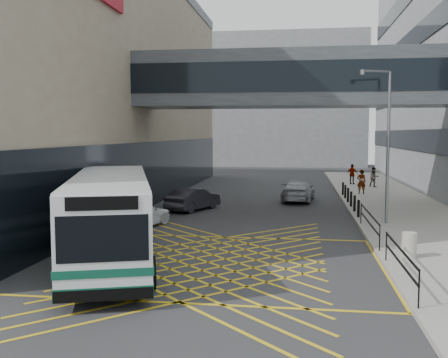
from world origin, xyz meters
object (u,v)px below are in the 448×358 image
at_px(bus, 111,215).
at_px(litter_bin, 409,245).
at_px(street_lamp, 385,137).
at_px(pedestrian_c, 352,174).
at_px(pedestrian_b, 374,177).
at_px(pedestrian_a, 361,182).
at_px(car_white, 138,214).
at_px(car_dark, 193,199).
at_px(car_silver, 298,190).

relative_size(bus, litter_bin, 12.53).
xyz_separation_m(street_lamp, pedestrian_c, (0.46, 19.89, -3.32)).
xyz_separation_m(bus, litter_bin, (10.44, 1.41, -1.04)).
height_order(street_lamp, pedestrian_c, street_lamp).
height_order(street_lamp, pedestrian_b, street_lamp).
bearing_deg(pedestrian_a, car_white, 47.14).
bearing_deg(car_dark, litter_bin, 153.81).
distance_m(bus, pedestrian_c, 30.46).
height_order(litter_bin, pedestrian_c, pedestrian_c).
bearing_deg(bus, car_dark, 69.74).
xyz_separation_m(car_white, litter_bin, (11.53, -5.10, -0.08)).
relative_size(bus, pedestrian_a, 6.37).
bearing_deg(pedestrian_b, pedestrian_c, 115.95).
relative_size(bus, street_lamp, 1.52).
bearing_deg(litter_bin, bus, -172.29).
height_order(car_silver, litter_bin, car_silver).
height_order(car_dark, street_lamp, street_lamp).
relative_size(litter_bin, pedestrian_c, 0.52).
relative_size(car_dark, pedestrian_a, 2.44).
relative_size(car_dark, pedestrian_b, 2.65).
relative_size(car_dark, pedestrian_c, 2.50).
xyz_separation_m(car_silver, street_lamp, (4.12, -9.11, 3.60)).
distance_m(bus, car_white, 6.67).
bearing_deg(car_silver, pedestrian_b, -119.90).
bearing_deg(pedestrian_a, street_lamp, 85.14).
relative_size(car_silver, litter_bin, 5.33).
distance_m(street_lamp, pedestrian_a, 13.01).
bearing_deg(pedestrian_b, bus, -122.80).
height_order(street_lamp, litter_bin, street_lamp).
xyz_separation_m(car_dark, pedestrian_a, (10.61, 8.55, 0.37)).
bearing_deg(litter_bin, pedestrian_b, 85.03).
bearing_deg(pedestrian_a, pedestrian_c, -93.67).
xyz_separation_m(car_white, pedestrian_b, (13.67, 19.55, 0.28)).
distance_m(car_dark, litter_bin, 14.96).
distance_m(pedestrian_a, pedestrian_b, 5.24).
xyz_separation_m(car_dark, car_silver, (6.10, 5.08, 0.07)).
relative_size(street_lamp, pedestrian_b, 4.56).
xyz_separation_m(bus, pedestrian_a, (11.02, 21.06, -0.61)).
distance_m(street_lamp, pedestrian_c, 20.17).
distance_m(car_silver, litter_bin, 16.65).
distance_m(street_lamp, litter_bin, 8.00).
bearing_deg(car_dark, car_silver, -118.56).
bearing_deg(car_dark, bus, 109.84).
bearing_deg(car_dark, car_white, 97.75).
height_order(car_white, litter_bin, car_white).
distance_m(bus, car_silver, 18.78).
distance_m(bus, pedestrian_b, 28.95).
height_order(car_silver, pedestrian_a, pedestrian_a).
bearing_deg(pedestrian_b, pedestrian_a, -114.46).
bearing_deg(car_white, pedestrian_a, -113.30).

